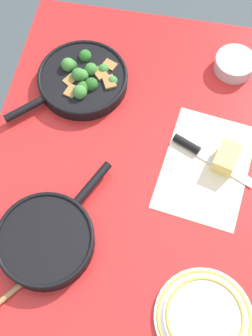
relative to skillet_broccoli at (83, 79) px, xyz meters
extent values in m
plane|color=#424C51|center=(0.27, 0.19, -0.78)|extent=(14.00, 14.00, 0.00)
cube|color=red|center=(0.27, 0.19, -0.04)|extent=(1.21, 0.83, 0.03)
cylinder|color=#BCBCC1|center=(-0.27, -0.17, -0.42)|extent=(0.05, 0.05, 0.72)
cylinder|color=#BCBCC1|center=(-0.27, 0.54, -0.42)|extent=(0.05, 0.05, 0.72)
cylinder|color=black|center=(0.00, 0.00, -0.01)|extent=(0.28, 0.28, 0.04)
torus|color=black|center=(0.00, 0.00, 0.01)|extent=(0.28, 0.28, 0.01)
cylinder|color=black|center=(0.14, -0.15, 0.00)|extent=(0.11, 0.11, 0.02)
cylinder|color=#245B1C|center=(0.04, 0.01, -0.01)|extent=(0.01, 0.01, 0.02)
sphere|color=#2D6B28|center=(0.04, 0.01, 0.02)|extent=(0.04, 0.04, 0.04)
cylinder|color=#357027|center=(0.00, 0.09, -0.01)|extent=(0.01, 0.01, 0.02)
sphere|color=#428438|center=(0.00, 0.09, 0.01)|extent=(0.03, 0.03, 0.03)
cylinder|color=#245B1C|center=(-0.08, -0.01, -0.01)|extent=(0.01, 0.01, 0.02)
sphere|color=#2D6B28|center=(-0.08, -0.01, 0.02)|extent=(0.04, 0.04, 0.04)
cylinder|color=#205218|center=(0.03, 0.03, -0.01)|extent=(0.01, 0.01, 0.02)
sphere|color=#286023|center=(0.03, 0.03, 0.02)|extent=(0.04, 0.04, 0.04)
cylinder|color=#357027|center=(-0.03, -0.05, -0.01)|extent=(0.02, 0.02, 0.02)
sphere|color=#428438|center=(-0.03, -0.05, 0.02)|extent=(0.04, 0.04, 0.04)
cylinder|color=#357027|center=(0.06, 0.01, -0.01)|extent=(0.02, 0.02, 0.02)
sphere|color=#428438|center=(0.06, 0.01, 0.02)|extent=(0.04, 0.04, 0.04)
cylinder|color=#2C6823|center=(0.00, -0.01, -0.01)|extent=(0.01, 0.01, 0.02)
sphere|color=#387A33|center=(0.00, -0.01, 0.02)|extent=(0.04, 0.04, 0.04)
cylinder|color=#2C6823|center=(-0.04, 0.06, -0.01)|extent=(0.01, 0.01, 0.02)
sphere|color=#387A33|center=(-0.04, 0.06, 0.01)|extent=(0.03, 0.03, 0.03)
cylinder|color=#2C6823|center=(-0.03, 0.02, -0.01)|extent=(0.01, 0.01, 0.02)
sphere|color=#387A33|center=(-0.03, 0.02, 0.02)|extent=(0.04, 0.04, 0.04)
cylinder|color=#357027|center=(0.00, 0.00, -0.01)|extent=(0.01, 0.01, 0.02)
sphere|color=#428438|center=(0.00, 0.00, 0.02)|extent=(0.04, 0.04, 0.04)
cylinder|color=#205218|center=(-0.03, -0.04, -0.01)|extent=(0.01, 0.01, 0.02)
sphere|color=#286023|center=(-0.03, -0.04, 0.01)|extent=(0.04, 0.04, 0.04)
cube|color=#9E703D|center=(-0.06, 0.07, 0.00)|extent=(0.04, 0.05, 0.03)
cube|color=#9E703D|center=(0.06, -0.02, 0.00)|extent=(0.05, 0.04, 0.04)
cube|color=#9E703D|center=(0.01, 0.09, 0.00)|extent=(0.06, 0.05, 0.04)
cube|color=#9E703D|center=(-0.02, 0.05, 0.00)|extent=(0.06, 0.06, 0.04)
cube|color=#9E703D|center=(0.02, -0.03, 0.00)|extent=(0.05, 0.05, 0.03)
cylinder|color=black|center=(0.53, 0.02, 0.00)|extent=(0.26, 0.26, 0.05)
torus|color=black|center=(0.53, 0.02, 0.02)|extent=(0.26, 0.26, 0.01)
cylinder|color=black|center=(0.34, 0.11, 0.01)|extent=(0.14, 0.08, 0.02)
cylinder|color=#EAD170|center=(0.53, 0.02, -0.01)|extent=(0.21, 0.21, 0.02)
ellipsoid|color=#A87A4C|center=(0.57, 0.04, -0.02)|extent=(0.08, 0.07, 0.02)
cube|color=beige|center=(0.22, 0.41, -0.03)|extent=(0.38, 0.29, 0.00)
cube|color=silver|center=(0.22, 0.47, -0.02)|extent=(0.10, 0.18, 0.01)
cylinder|color=black|center=(0.16, 0.35, -0.02)|extent=(0.06, 0.09, 0.02)
cube|color=#EACC66|center=(0.19, 0.47, 0.00)|extent=(0.10, 0.08, 0.05)
cylinder|color=white|center=(0.64, 0.45, -0.02)|extent=(0.25, 0.25, 0.01)
torus|color=gold|center=(0.64, 0.45, -0.02)|extent=(0.24, 0.24, 0.01)
cylinder|color=white|center=(0.64, 0.45, -0.01)|extent=(0.21, 0.21, 0.01)
torus|color=gold|center=(0.64, 0.45, 0.00)|extent=(0.20, 0.20, 0.01)
cylinder|color=#B7B7BC|center=(-0.15, 0.46, 0.00)|extent=(0.13, 0.13, 0.05)
camera|label=1|loc=(0.84, 0.29, 1.19)|focal=50.00mm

